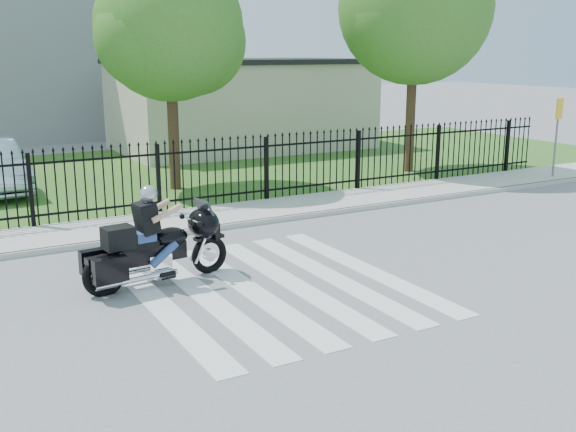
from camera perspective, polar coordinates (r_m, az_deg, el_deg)
ground at (r=11.83m, az=-1.37°, el=-6.02°), size 120.00×120.00×0.00m
crosswalk at (r=11.83m, az=-1.37°, el=-5.99°), size 5.00×5.50×0.01m
sidewalk at (r=16.22m, az=-9.64°, el=-0.50°), size 40.00×2.00×0.12m
curb at (r=15.31m, az=-8.38°, el=-1.31°), size 40.00×0.12×0.12m
grass_strip at (r=22.81m, az=-15.61°, el=3.18°), size 40.00×12.00×0.02m
iron_fence at (r=16.97m, az=-10.90°, el=2.99°), size 26.00×0.04×1.80m
tree_mid at (r=20.01m, az=-10.02°, el=15.47°), size 4.20×4.20×6.78m
tree_right at (r=23.16m, az=10.71°, el=16.97°), size 5.00×5.00×7.90m
building_low at (r=28.67m, az=-3.98°, el=9.24°), size 10.00×6.00×3.50m
building_low_roof at (r=28.58m, az=-4.05°, el=12.93°), size 10.20×6.20×0.20m
motorcycle_rider at (r=11.99m, az=-11.30°, el=-2.28°), size 2.76×1.07×1.83m
traffic_sign at (r=22.91m, az=21.90°, el=7.48°), size 0.52×0.23×2.47m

